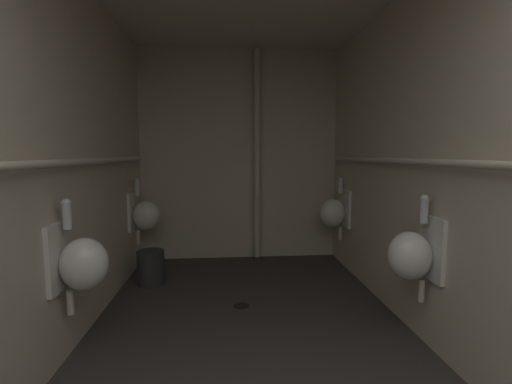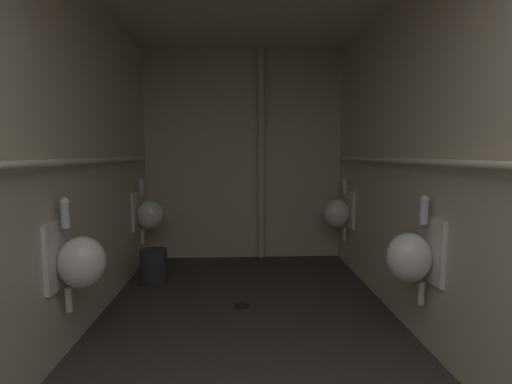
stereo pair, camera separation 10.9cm
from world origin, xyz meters
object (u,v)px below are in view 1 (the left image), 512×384
Objects in this scene: urinal_right_mid at (412,254)px; standpipe_back_wall at (257,156)px; urinal_left_mid at (81,262)px; urinal_right_far at (334,212)px; urinal_left_far at (144,214)px; waste_bin at (151,267)px; floor_drain at (242,305)px.

urinal_right_mid is 2.48m from standpipe_back_wall.
urinal_left_mid is 1.00× the size of urinal_right_far.
urinal_left_far is (0.00, 1.80, 0.00)m from urinal_left_mid.
urinal_right_mid is 2.14× the size of waste_bin.
urinal_left_mid is 2.21m from urinal_right_mid.
standpipe_back_wall is at bearing 34.13° from waste_bin.
floor_drain is 0.40× the size of waste_bin.
urinal_right_far is 1.18m from standpipe_back_wall.
urinal_right_mid is 1.79m from urinal_right_far.
standpipe_back_wall is at bearing 111.68° from urinal_right_mid.
urinal_left_mid is 1.00× the size of urinal_right_mid.
floor_drain is at bearing -43.74° from urinal_left_far.
urinal_left_far is at bearing 90.00° from urinal_left_mid.
standpipe_back_wall is (-0.88, 0.43, 0.66)m from urinal_right_far.
urinal_left_far is 1.00× the size of urinal_right_far.
standpipe_back_wall is 1.98m from floor_drain.
urinal_left_mid is at bearing -179.90° from urinal_right_mid.
urinal_left_far is 1.00× the size of urinal_right_mid.
urinal_left_mid is at bearing -120.73° from standpipe_back_wall.
urinal_right_mid is 2.56m from waste_bin.
urinal_left_far is 2.21m from urinal_right_far.
standpipe_back_wall reaches higher than floor_drain.
floor_drain is (-1.15, -1.01, -0.67)m from urinal_right_far.
floor_drain is at bearing -34.48° from waste_bin.
urinal_right_mid is 1.54m from floor_drain.
urinal_right_far is at bearing -25.97° from standpipe_back_wall.
urinal_left_mid is 1.80m from urinal_left_far.
urinal_left_mid is 2.85m from urinal_right_far.
urinal_right_mid is (2.21, -1.79, 0.00)m from urinal_left_far.
urinal_left_far and urinal_right_far have the same top height.
urinal_right_mid is at bearing -68.32° from standpipe_back_wall.
urinal_left_mid reaches higher than floor_drain.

